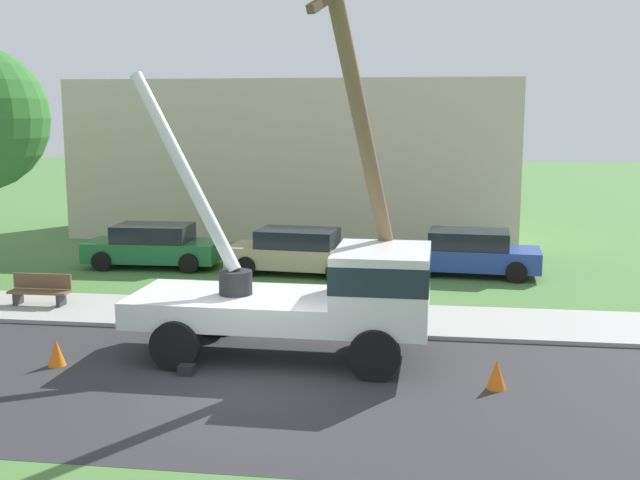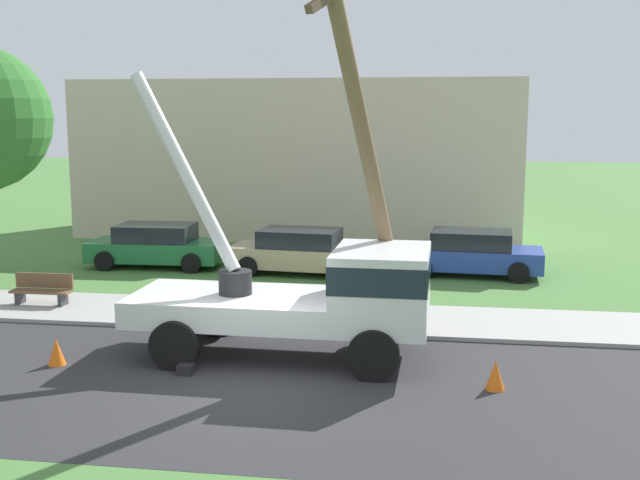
% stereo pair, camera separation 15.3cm
% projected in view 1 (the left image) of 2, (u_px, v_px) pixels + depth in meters
% --- Properties ---
extents(ground_plane, '(120.00, 120.00, 0.00)m').
position_uv_depth(ground_plane, '(332.00, 265.00, 26.19)').
color(ground_plane, '#477538').
extents(road_asphalt, '(80.00, 7.08, 0.01)m').
position_uv_depth(road_asphalt, '(252.00, 387.00, 14.47)').
color(road_asphalt, '#2B2B2D').
rests_on(road_asphalt, ground).
extents(sidewalk_strip, '(80.00, 2.88, 0.10)m').
position_uv_depth(sidewalk_strip, '(297.00, 316.00, 19.32)').
color(sidewalk_strip, '#9E9E99').
rests_on(sidewalk_strip, ground).
extents(utility_truck, '(6.76, 3.20, 5.98)m').
position_uv_depth(utility_truck, '(320.00, 292.00, 16.00)').
color(utility_truck, silver).
rests_on(utility_truck, ground).
extents(leaning_utility_pole, '(1.94, 4.00, 8.33)m').
position_uv_depth(leaning_utility_pole, '(368.00, 154.00, 15.74)').
color(leaning_utility_pole, brown).
rests_on(leaning_utility_pole, ground).
extents(traffic_cone_ahead, '(0.36, 0.36, 0.56)m').
position_uv_depth(traffic_cone_ahead, '(497.00, 374.00, 14.32)').
color(traffic_cone_ahead, orange).
rests_on(traffic_cone_ahead, ground).
extents(traffic_cone_behind, '(0.36, 0.36, 0.56)m').
position_uv_depth(traffic_cone_behind, '(56.00, 352.00, 15.65)').
color(traffic_cone_behind, orange).
rests_on(traffic_cone_behind, ground).
extents(parked_sedan_green, '(4.45, 2.10, 1.42)m').
position_uv_depth(parked_sedan_green, '(154.00, 246.00, 25.75)').
color(parked_sedan_green, '#1E6638').
rests_on(parked_sedan_green, ground).
extents(parked_sedan_tan, '(4.55, 2.29, 1.42)m').
position_uv_depth(parked_sedan_tan, '(298.00, 251.00, 24.68)').
color(parked_sedan_tan, tan).
rests_on(parked_sedan_tan, ground).
extents(parked_sedan_blue, '(4.52, 2.23, 1.42)m').
position_uv_depth(parked_sedan_blue, '(469.00, 253.00, 24.46)').
color(parked_sedan_blue, '#263F99').
rests_on(parked_sedan_blue, ground).
extents(park_bench, '(1.60, 0.45, 0.90)m').
position_uv_depth(park_bench, '(40.00, 291.00, 20.27)').
color(park_bench, brown).
rests_on(park_bench, ground).
extents(lowrise_building_backdrop, '(18.00, 6.00, 6.40)m').
position_uv_depth(lowrise_building_backdrop, '(297.00, 158.00, 32.89)').
color(lowrise_building_backdrop, beige).
rests_on(lowrise_building_backdrop, ground).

